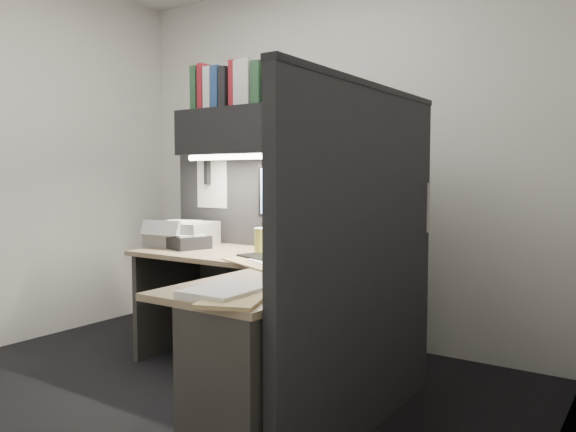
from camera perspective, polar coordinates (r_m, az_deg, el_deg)
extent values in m
plane|color=black|center=(3.25, -10.35, -17.77)|extent=(3.50, 3.50, 0.00)
cube|color=silver|center=(4.23, 3.90, 5.98)|extent=(3.50, 0.04, 2.70)
cube|color=silver|center=(4.44, -26.99, 5.46)|extent=(0.04, 3.00, 2.70)
cube|color=silver|center=(2.18, 24.28, 7.49)|extent=(0.04, 3.00, 2.70)
cube|color=black|center=(3.75, -0.15, -2.18)|extent=(1.90, 0.06, 1.60)
cube|color=black|center=(2.63, 7.79, -4.88)|extent=(0.06, 1.50, 1.60)
cube|color=#9A8362|center=(3.42, -2.68, -4.22)|extent=(1.70, 0.68, 0.03)
cube|color=#9A8362|center=(2.49, -3.12, -7.32)|extent=(0.60, 0.85, 0.03)
cube|color=#312F2B|center=(3.73, 0.14, -9.24)|extent=(1.61, 0.02, 0.70)
cube|color=#312F2B|center=(4.01, -11.95, -8.38)|extent=(0.04, 0.61, 0.70)
cube|color=#312F2B|center=(2.36, -4.53, -17.19)|extent=(0.38, 0.40, 0.70)
cube|color=black|center=(3.54, -0.53, 8.81)|extent=(1.55, 0.34, 0.30)
cylinder|color=white|center=(3.41, -1.87, 6.12)|extent=(1.32, 0.04, 0.04)
cube|color=black|center=(3.57, 0.51, -3.04)|extent=(0.37, 0.23, 0.07)
cube|color=black|center=(3.56, 0.51, -1.18)|extent=(0.05, 0.04, 0.12)
cube|color=black|center=(3.54, 0.47, 2.50)|extent=(0.51, 0.05, 0.34)
cube|color=#5E8FCF|center=(3.53, 0.30, 2.49)|extent=(0.47, 0.02, 0.29)
cube|color=black|center=(3.18, -2.31, -4.38)|extent=(0.43, 0.26, 0.02)
cube|color=navy|center=(3.02, 6.43, -5.01)|extent=(0.26, 0.24, 0.00)
ellipsoid|color=black|center=(2.99, 6.60, -4.70)|extent=(0.08, 0.11, 0.04)
cube|color=beige|center=(3.31, 8.12, -3.50)|extent=(0.22, 0.23, 0.09)
cylinder|color=#CCBE51|center=(3.47, -2.77, -2.60)|extent=(0.10, 0.10, 0.15)
cube|color=#9B9FA1|center=(3.93, -10.70, -1.80)|extent=(0.47, 0.42, 0.16)
cube|color=black|center=(3.79, -10.28, -2.59)|extent=(0.34, 0.31, 0.08)
cube|color=tan|center=(3.10, -2.23, -4.71)|extent=(0.58, 0.50, 0.01)
cube|color=white|center=(2.50, 1.47, -6.30)|extent=(0.31, 0.28, 0.05)
cube|color=white|center=(2.27, -6.43, -7.64)|extent=(0.26, 0.32, 0.03)
cube|color=tan|center=(2.16, -5.58, -8.49)|extent=(0.31, 0.34, 0.02)
cube|color=#204128|center=(4.00, -8.55, 12.53)|extent=(0.06, 0.22, 0.30)
cube|color=maroon|center=(3.96, -7.88, 12.69)|extent=(0.05, 0.22, 0.31)
cube|color=#BABAB6|center=(3.92, -7.23, 12.59)|extent=(0.06, 0.22, 0.28)
cube|color=navy|center=(3.87, -6.44, 12.70)|extent=(0.07, 0.22, 0.28)
cube|color=black|center=(3.82, -5.69, 12.71)|extent=(0.06, 0.22, 0.27)
cube|color=maroon|center=(3.79, -4.75, 13.05)|extent=(0.05, 0.22, 0.30)
cube|color=#BABAB6|center=(3.74, -4.12, 13.09)|extent=(0.06, 0.22, 0.29)
cube|color=#BABAB6|center=(3.68, -3.46, 13.25)|extent=(0.07, 0.22, 0.29)
cube|color=#204128|center=(3.63, -2.35, 13.19)|extent=(0.07, 0.22, 0.27)
cube|color=black|center=(3.61, -1.12, 13.58)|extent=(0.05, 0.22, 0.31)
cube|color=white|center=(3.37, 8.99, 1.34)|extent=(0.21, 0.00, 0.28)
cube|color=white|center=(3.28, 12.46, 0.87)|extent=(0.21, 0.00, 0.28)
cube|color=white|center=(4.09, -7.74, 3.21)|extent=(0.28, 0.00, 0.34)
cube|color=black|center=(2.50, 5.77, -0.23)|extent=(0.00, 0.18, 0.22)
cube|color=white|center=(2.20, 1.41, -2.61)|extent=(0.00, 0.21, 0.28)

